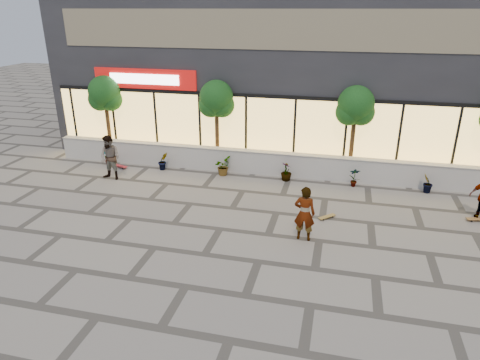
% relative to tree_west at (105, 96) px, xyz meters
% --- Properties ---
extents(ground, '(80.00, 80.00, 0.00)m').
position_rel_tree_west_xyz_m(ground, '(9.00, -7.70, -2.99)').
color(ground, gray).
rests_on(ground, ground).
extents(planter_wall, '(22.00, 0.42, 1.04)m').
position_rel_tree_west_xyz_m(planter_wall, '(9.00, -0.70, -2.46)').
color(planter_wall, '#BBB9B2').
rests_on(planter_wall, ground).
extents(retail_building, '(24.00, 9.17, 8.50)m').
position_rel_tree_west_xyz_m(retail_building, '(9.00, 4.79, 1.26)').
color(retail_building, '#25252A').
rests_on(retail_building, ground).
extents(shrub_a, '(0.43, 0.29, 0.81)m').
position_rel_tree_west_xyz_m(shrub_a, '(0.50, -1.25, -2.58)').
color(shrub_a, '#133E17').
rests_on(shrub_a, ground).
extents(shrub_b, '(0.57, 0.57, 0.81)m').
position_rel_tree_west_xyz_m(shrub_b, '(3.30, -1.25, -2.58)').
color(shrub_b, '#133E17').
rests_on(shrub_b, ground).
extents(shrub_c, '(0.68, 0.77, 0.81)m').
position_rel_tree_west_xyz_m(shrub_c, '(6.10, -1.25, -2.58)').
color(shrub_c, '#133E17').
rests_on(shrub_c, ground).
extents(shrub_d, '(0.64, 0.64, 0.81)m').
position_rel_tree_west_xyz_m(shrub_d, '(8.90, -1.25, -2.58)').
color(shrub_d, '#133E17').
rests_on(shrub_d, ground).
extents(shrub_e, '(0.46, 0.35, 0.81)m').
position_rel_tree_west_xyz_m(shrub_e, '(11.70, -1.25, -2.58)').
color(shrub_e, '#133E17').
rests_on(shrub_e, ground).
extents(shrub_f, '(0.55, 0.57, 0.81)m').
position_rel_tree_west_xyz_m(shrub_f, '(14.50, -1.25, -2.58)').
color(shrub_f, '#133E17').
rests_on(shrub_f, ground).
extents(tree_west, '(1.60, 1.50, 3.92)m').
position_rel_tree_west_xyz_m(tree_west, '(0.00, 0.00, 0.00)').
color(tree_west, '#422E17').
rests_on(tree_west, ground).
extents(tree_midwest, '(1.60, 1.50, 3.92)m').
position_rel_tree_west_xyz_m(tree_midwest, '(5.50, 0.00, 0.00)').
color(tree_midwest, '#422E17').
rests_on(tree_midwest, ground).
extents(tree_mideast, '(1.60, 1.50, 3.92)m').
position_rel_tree_west_xyz_m(tree_mideast, '(11.50, 0.00, 0.00)').
color(tree_mideast, '#422E17').
rests_on(tree_mideast, ground).
extents(skater_center, '(0.67, 0.45, 1.80)m').
position_rel_tree_west_xyz_m(skater_center, '(10.12, -6.07, -2.09)').
color(skater_center, silver).
rests_on(skater_center, ground).
extents(skater_left, '(1.02, 0.85, 1.91)m').
position_rel_tree_west_xyz_m(skater_left, '(1.63, -2.85, -2.03)').
color(skater_left, '#9D8065').
rests_on(skater_left, ground).
extents(skateboard_center, '(0.62, 0.62, 0.08)m').
position_rel_tree_west_xyz_m(skateboard_center, '(10.79, -4.44, -2.92)').
color(skateboard_center, olive).
rests_on(skateboard_center, ground).
extents(skateboard_left, '(0.85, 0.46, 0.10)m').
position_rel_tree_west_xyz_m(skateboard_left, '(1.24, -1.50, -2.90)').
color(skateboard_left, '#AD2025').
rests_on(skateboard_left, ground).
extents(skateboard_right_near, '(0.81, 0.37, 0.09)m').
position_rel_tree_west_xyz_m(skateboard_right_near, '(15.86, -3.42, -2.91)').
color(skateboard_right_near, brown).
rests_on(skateboard_right_near, ground).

